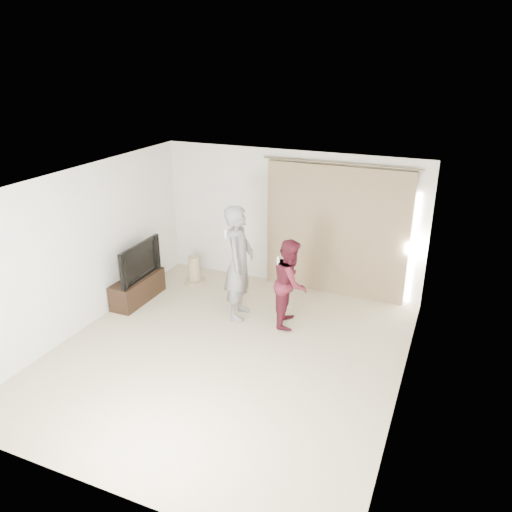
{
  "coord_description": "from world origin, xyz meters",
  "views": [
    {
      "loc": [
        2.89,
        -5.69,
        4.15
      ],
      "look_at": [
        -0.03,
        1.2,
        1.14
      ],
      "focal_mm": 35.0,
      "sensor_mm": 36.0,
      "label": 1
    }
  ],
  "objects_px": {
    "tv_console": "(138,289)",
    "tv": "(135,260)",
    "person_man": "(239,263)",
    "person_woman": "(291,283)"
  },
  "relations": [
    {
      "from": "tv_console",
      "to": "person_man",
      "type": "bearing_deg",
      "value": 5.75
    },
    {
      "from": "tv",
      "to": "person_man",
      "type": "relative_size",
      "value": 0.59
    },
    {
      "from": "tv_console",
      "to": "person_woman",
      "type": "distance_m",
      "value": 2.87
    },
    {
      "from": "tv_console",
      "to": "tv",
      "type": "xyz_separation_m",
      "value": [
        0.0,
        0.0,
        0.56
      ]
    },
    {
      "from": "tv_console",
      "to": "person_man",
      "type": "distance_m",
      "value": 2.09
    },
    {
      "from": "tv",
      "to": "person_man",
      "type": "xyz_separation_m",
      "value": [
        1.94,
        0.2,
        0.19
      ]
    },
    {
      "from": "tv_console",
      "to": "tv",
      "type": "height_order",
      "value": "tv"
    },
    {
      "from": "tv_console",
      "to": "tv",
      "type": "bearing_deg",
      "value": 0.0
    },
    {
      "from": "person_man",
      "to": "person_woman",
      "type": "xyz_separation_m",
      "value": [
        0.87,
        0.1,
        -0.24
      ]
    },
    {
      "from": "tv",
      "to": "person_woman",
      "type": "height_order",
      "value": "person_woman"
    }
  ]
}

